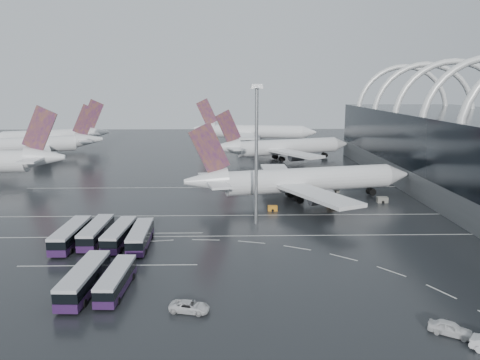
{
  "coord_description": "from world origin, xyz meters",
  "views": [
    {
      "loc": [
        -4.87,
        -85.23,
        27.75
      ],
      "look_at": [
        -2.55,
        15.85,
        7.0
      ],
      "focal_mm": 35.0,
      "sensor_mm": 36.0,
      "label": 1
    }
  ],
  "objects_px": {
    "airliner_gate_b": "(281,148)",
    "bus_row_near_b": "(96,232)",
    "jet_remote_far": "(53,137)",
    "gse_cart_belly_a": "(332,204)",
    "bus_row_near_c": "(119,234)",
    "bus_row_near_d": "(140,236)",
    "airliner_gate_c": "(252,132)",
    "gse_cart_belly_e": "(321,189)",
    "floodlight_mast": "(256,138)",
    "gse_cart_belly_b": "(335,190)",
    "gse_cart_belly_c": "(273,208)",
    "jet_remote_mid": "(42,145)",
    "van_curve_b": "(450,328)",
    "airliner_main": "(299,181)",
    "gse_cart_belly_d": "(382,200)",
    "bus_row_far_c": "(116,280)",
    "bus_row_near_a": "(71,235)",
    "van_curve_a": "(190,307)",
    "bus_row_far_b": "(84,279)"
  },
  "relations": [
    {
      "from": "gse_cart_belly_b",
      "to": "gse_cart_belly_c",
      "type": "height_order",
      "value": "gse_cart_belly_c"
    },
    {
      "from": "gse_cart_belly_c",
      "to": "bus_row_near_d",
      "type": "bearing_deg",
      "value": -137.95
    },
    {
      "from": "airliner_main",
      "to": "gse_cart_belly_b",
      "type": "bearing_deg",
      "value": 24.18
    },
    {
      "from": "airliner_main",
      "to": "bus_row_near_a",
      "type": "height_order",
      "value": "airliner_main"
    },
    {
      "from": "bus_row_far_c",
      "to": "gse_cart_belly_c",
      "type": "distance_m",
      "value": 48.0
    },
    {
      "from": "jet_remote_far",
      "to": "gse_cart_belly_a",
      "type": "height_order",
      "value": "jet_remote_far"
    },
    {
      "from": "gse_cart_belly_a",
      "to": "airliner_gate_c",
      "type": "bearing_deg",
      "value": 96.14
    },
    {
      "from": "bus_row_near_b",
      "to": "bus_row_near_c",
      "type": "xyz_separation_m",
      "value": [
        4.37,
        -1.25,
        -0.02
      ]
    },
    {
      "from": "bus_row_near_d",
      "to": "gse_cart_belly_a",
      "type": "relative_size",
      "value": 6.16
    },
    {
      "from": "airliner_gate_c",
      "to": "bus_row_near_b",
      "type": "xyz_separation_m",
      "value": [
        -34.69,
        -144.06,
        -3.48
      ]
    },
    {
      "from": "airliner_main",
      "to": "bus_row_far_c",
      "type": "xyz_separation_m",
      "value": [
        -32.19,
        -50.17,
        -3.25
      ]
    },
    {
      "from": "gse_cart_belly_e",
      "to": "bus_row_near_d",
      "type": "bearing_deg",
      "value": -133.96
    },
    {
      "from": "floodlight_mast",
      "to": "gse_cart_belly_a",
      "type": "distance_m",
      "value": 28.3
    },
    {
      "from": "bus_row_near_d",
      "to": "gse_cart_belly_a",
      "type": "bearing_deg",
      "value": -57.62
    },
    {
      "from": "floodlight_mast",
      "to": "gse_cart_belly_a",
      "type": "bearing_deg",
      "value": 35.73
    },
    {
      "from": "floodlight_mast",
      "to": "gse_cart_belly_d",
      "type": "bearing_deg",
      "value": 27.74
    },
    {
      "from": "bus_row_near_b",
      "to": "van_curve_a",
      "type": "bearing_deg",
      "value": -143.85
    },
    {
      "from": "jet_remote_far",
      "to": "gse_cart_belly_e",
      "type": "distance_m",
      "value": 129.73
    },
    {
      "from": "jet_remote_far",
      "to": "floodlight_mast",
      "type": "height_order",
      "value": "floodlight_mast"
    },
    {
      "from": "gse_cart_belly_b",
      "to": "bus_row_near_b",
      "type": "bearing_deg",
      "value": -143.56
    },
    {
      "from": "jet_remote_mid",
      "to": "bus_row_far_c",
      "type": "bearing_deg",
      "value": 92.57
    },
    {
      "from": "gse_cart_belly_a",
      "to": "gse_cart_belly_c",
      "type": "height_order",
      "value": "gse_cart_belly_a"
    },
    {
      "from": "airliner_gate_b",
      "to": "gse_cart_belly_d",
      "type": "height_order",
      "value": "airliner_gate_b"
    },
    {
      "from": "airliner_main",
      "to": "van_curve_b",
      "type": "height_order",
      "value": "airliner_main"
    },
    {
      "from": "bus_row_near_b",
      "to": "bus_row_near_d",
      "type": "height_order",
      "value": "bus_row_near_b"
    },
    {
      "from": "gse_cart_belly_c",
      "to": "gse_cart_belly_d",
      "type": "bearing_deg",
      "value": 14.13
    },
    {
      "from": "bus_row_far_c",
      "to": "gse_cart_belly_d",
      "type": "bearing_deg",
      "value": -45.24
    },
    {
      "from": "airliner_gate_c",
      "to": "bus_row_near_c",
      "type": "bearing_deg",
      "value": -91.86
    },
    {
      "from": "gse_cart_belly_a",
      "to": "bus_row_near_c",
      "type": "bearing_deg",
      "value": -149.75
    },
    {
      "from": "bus_row_near_d",
      "to": "bus_row_far_c",
      "type": "xyz_separation_m",
      "value": [
        0.08,
        -18.2,
        -0.14
      ]
    },
    {
      "from": "jet_remote_far",
      "to": "gse_cart_belly_e",
      "type": "bearing_deg",
      "value": 115.85
    },
    {
      "from": "bus_row_far_c",
      "to": "gse_cart_belly_a",
      "type": "height_order",
      "value": "bus_row_far_c"
    },
    {
      "from": "jet_remote_mid",
      "to": "jet_remote_far",
      "type": "xyz_separation_m",
      "value": [
        -4.64,
        23.16,
        0.3
      ]
    },
    {
      "from": "airliner_gate_b",
      "to": "bus_row_near_b",
      "type": "height_order",
      "value": "airliner_gate_b"
    },
    {
      "from": "jet_remote_far",
      "to": "van_curve_b",
      "type": "relative_size",
      "value": 10.04
    },
    {
      "from": "airliner_gate_c",
      "to": "gse_cart_belly_b",
      "type": "height_order",
      "value": "airliner_gate_c"
    },
    {
      "from": "airliner_gate_b",
      "to": "bus_row_near_b",
      "type": "distance_m",
      "value": 100.25
    },
    {
      "from": "bus_row_near_b",
      "to": "van_curve_a",
      "type": "height_order",
      "value": "bus_row_near_b"
    },
    {
      "from": "gse_cart_belly_a",
      "to": "bus_row_far_b",
      "type": "bearing_deg",
      "value": -134.2
    },
    {
      "from": "jet_remote_mid",
      "to": "gse_cart_belly_e",
      "type": "bearing_deg",
      "value": 125.39
    },
    {
      "from": "bus_row_far_b",
      "to": "gse_cart_belly_d",
      "type": "bearing_deg",
      "value": -47.13
    },
    {
      "from": "bus_row_near_c",
      "to": "airliner_gate_c",
      "type": "bearing_deg",
      "value": -8.59
    },
    {
      "from": "airliner_main",
      "to": "jet_remote_far",
      "type": "xyz_separation_m",
      "value": [
        -92.57,
        91.72,
        0.65
      ]
    },
    {
      "from": "bus_row_near_d",
      "to": "gse_cart_belly_d",
      "type": "relative_size",
      "value": 5.25
    },
    {
      "from": "bus_row_far_b",
      "to": "van_curve_a",
      "type": "distance_m",
      "value": 15.93
    },
    {
      "from": "jet_remote_mid",
      "to": "van_curve_a",
      "type": "distance_m",
      "value": 141.44
    },
    {
      "from": "floodlight_mast",
      "to": "jet_remote_far",
      "type": "bearing_deg",
      "value": 126.28
    },
    {
      "from": "floodlight_mast",
      "to": "gse_cart_belly_e",
      "type": "height_order",
      "value": "floodlight_mast"
    },
    {
      "from": "jet_remote_far",
      "to": "jet_remote_mid",
      "type": "bearing_deg",
      "value": 76.83
    },
    {
      "from": "gse_cart_belly_b",
      "to": "gse_cart_belly_d",
      "type": "xyz_separation_m",
      "value": [
        8.88,
        -10.89,
        0.14
      ]
    }
  ]
}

